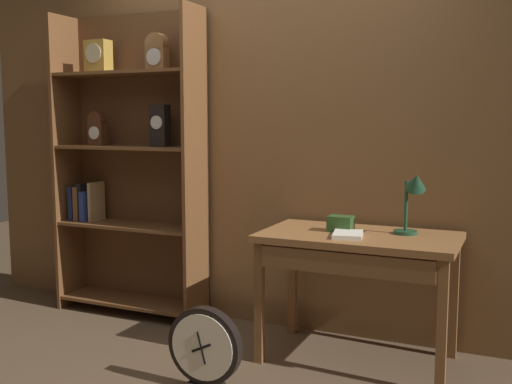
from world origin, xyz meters
TOP-DOWN VIEW (x-y plane):
  - back_wood_panel at (0.00, 1.19)m, footprint 4.80×0.05m
  - bookshelf at (-1.03, 1.01)m, footprint 1.12×0.32m
  - workbench at (0.71, 0.78)m, footprint 1.11×0.64m
  - desk_lamp at (1.00, 0.87)m, footprint 0.20×0.20m
  - toolbox_small at (0.60, 0.83)m, footprint 0.14×0.10m
  - open_repair_manual at (0.68, 0.69)m, footprint 0.20×0.25m
  - round_clock_large at (0.10, 0.08)m, footprint 0.41×0.11m

SIDE VIEW (x-z plane):
  - round_clock_large at x=0.10m, z-range 0.00..0.45m
  - workbench at x=0.71m, z-range 0.28..1.03m
  - open_repair_manual at x=0.68m, z-range 0.75..0.78m
  - toolbox_small at x=0.60m, z-range 0.75..0.84m
  - desk_lamp at x=1.00m, z-range 0.80..1.18m
  - bookshelf at x=-1.03m, z-range 0.01..2.17m
  - back_wood_panel at x=0.00m, z-range 0.00..2.60m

